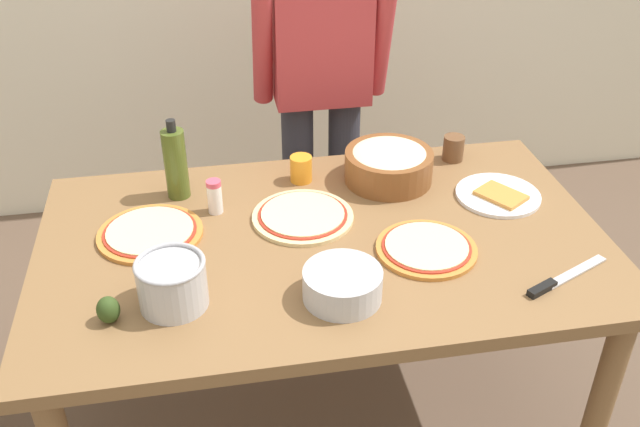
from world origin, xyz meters
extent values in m
plane|color=brown|center=(0.00, 0.00, 0.00)|extent=(8.00, 8.00, 0.00)
cube|color=brown|center=(0.00, 0.00, 0.74)|extent=(1.60, 0.96, 0.04)
cylinder|color=brown|center=(0.72, -0.40, 0.36)|extent=(0.07, 0.07, 0.72)
cylinder|color=brown|center=(-0.72, 0.40, 0.36)|extent=(0.07, 0.07, 0.72)
cylinder|color=brown|center=(0.72, 0.40, 0.36)|extent=(0.07, 0.07, 0.72)
cylinder|color=#2D2D38|center=(0.04, 0.76, 0.42)|extent=(0.12, 0.12, 0.85)
cylinder|color=#2D2D38|center=(0.22, 0.76, 0.42)|extent=(0.12, 0.12, 0.85)
cube|color=#B7383D|center=(0.13, 0.76, 1.12)|extent=(0.34, 0.20, 0.55)
cylinder|color=#B7383D|center=(-0.08, 0.71, 1.12)|extent=(0.07, 0.21, 0.55)
cylinder|color=#B7383D|center=(0.34, 0.71, 1.12)|extent=(0.07, 0.21, 0.55)
cylinder|color=beige|center=(-0.04, 0.11, 0.77)|extent=(0.30, 0.30, 0.01)
cylinder|color=#B22D1E|center=(-0.04, 0.11, 0.77)|extent=(0.26, 0.26, 0.00)
cylinder|color=beige|center=(-0.04, 0.11, 0.78)|extent=(0.25, 0.25, 0.00)
cylinder|color=#C67A33|center=(0.27, -0.11, 0.77)|extent=(0.28, 0.28, 0.01)
cylinder|color=#B22D1E|center=(0.27, -0.11, 0.77)|extent=(0.25, 0.25, 0.00)
cylinder|color=beige|center=(0.27, -0.11, 0.78)|extent=(0.23, 0.23, 0.00)
cylinder|color=#C67A33|center=(-0.48, 0.10, 0.77)|extent=(0.30, 0.30, 0.01)
cylinder|color=#B22D1E|center=(-0.48, 0.10, 0.77)|extent=(0.26, 0.26, 0.00)
cylinder|color=beige|center=(-0.48, 0.10, 0.78)|extent=(0.24, 0.24, 0.00)
cylinder|color=white|center=(0.57, 0.12, 0.77)|extent=(0.26, 0.26, 0.01)
cube|color=#CC8438|center=(0.57, 0.10, 0.78)|extent=(0.16, 0.17, 0.01)
cylinder|color=brown|center=(0.26, 0.29, 0.81)|extent=(0.28, 0.28, 0.10)
ellipsoid|color=beige|center=(0.26, 0.29, 0.85)|extent=(0.25, 0.25, 0.05)
cylinder|color=#B7B7BC|center=(0.00, -0.27, 0.80)|extent=(0.20, 0.20, 0.08)
cylinder|color=#47561E|center=(-0.40, 0.31, 0.87)|extent=(0.07, 0.07, 0.22)
cylinder|color=black|center=(-0.40, 0.31, 1.00)|extent=(0.03, 0.03, 0.04)
cylinder|color=#B7B7BC|center=(-0.41, -0.22, 0.82)|extent=(0.17, 0.17, 0.12)
torus|color=#A5A5AD|center=(-0.41, -0.22, 0.88)|extent=(0.17, 0.17, 0.01)
cylinder|color=orange|center=(-0.01, 0.33, 0.80)|extent=(0.07, 0.07, 0.08)
cylinder|color=brown|center=(0.51, 0.38, 0.80)|extent=(0.07, 0.07, 0.08)
cylinder|color=white|center=(-0.29, 0.19, 0.81)|extent=(0.04, 0.04, 0.09)
cylinder|color=#D84C66|center=(-0.29, 0.19, 0.86)|extent=(0.04, 0.04, 0.02)
cube|color=silver|center=(0.63, -0.28, 0.76)|extent=(0.21, 0.12, 0.01)
cube|color=black|center=(0.50, -0.33, 0.77)|extent=(0.09, 0.06, 0.02)
ellipsoid|color=#2D4219|center=(-0.57, -0.26, 0.80)|extent=(0.06, 0.06, 0.07)
camera|label=1|loc=(-0.30, -1.62, 1.90)|focal=39.81mm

